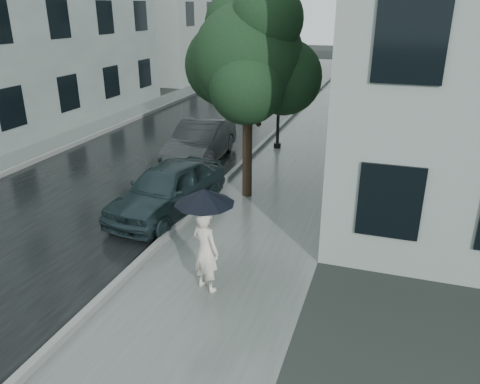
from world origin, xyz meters
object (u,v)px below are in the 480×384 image
(street_tree, at_px, (249,57))
(car_far, at_px, (201,141))
(lamp_post, at_px, (276,67))
(car_near, at_px, (168,189))
(pedestrian, at_px, (206,251))

(street_tree, height_order, car_far, street_tree)
(lamp_post, distance_m, car_near, 7.35)
(street_tree, relative_size, car_near, 1.43)
(car_far, bearing_deg, car_near, -82.38)
(lamp_post, bearing_deg, street_tree, -64.71)
(pedestrian, xyz_separation_m, car_far, (-3.23, 7.42, -0.13))
(lamp_post, relative_size, car_far, 1.25)
(street_tree, relative_size, lamp_post, 1.08)
(pedestrian, height_order, car_near, pedestrian)
(lamp_post, height_order, car_far, lamp_post)
(pedestrian, bearing_deg, car_near, -30.26)
(street_tree, bearing_deg, car_far, 135.64)
(pedestrian, distance_m, car_far, 8.10)
(pedestrian, distance_m, street_tree, 5.85)
(car_near, distance_m, car_far, 4.51)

